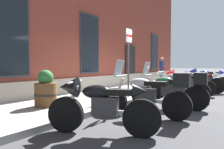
{
  "coord_description": "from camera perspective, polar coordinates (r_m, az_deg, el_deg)",
  "views": [
    {
      "loc": [
        -7.18,
        -3.13,
        1.21
      ],
      "look_at": [
        -0.81,
        1.09,
        0.87
      ],
      "focal_mm": 34.51,
      "sensor_mm": 36.0,
      "label": 1
    }
  ],
  "objects": [
    {
      "name": "pedestrian_blue_top",
      "position": [
        14.32,
        13.07,
        1.71
      ],
      "size": [
        0.55,
        0.49,
        1.58
      ],
      "color": "black",
      "rests_on": "sidewalk"
    },
    {
      "name": "motorcycle_silver_touring",
      "position": [
        5.01,
        9.69,
        -5.0
      ],
      "size": [
        0.67,
        2.14,
        1.33
      ],
      "color": "black",
      "rests_on": "ground_plane"
    },
    {
      "name": "motorcycle_black_sport",
      "position": [
        3.76,
        -3.63,
        -7.62
      ],
      "size": [
        0.89,
        1.91,
        0.99
      ],
      "color": "black",
      "rests_on": "ground_plane"
    },
    {
      "name": "motorcycle_red_sport",
      "position": [
        8.91,
        18.74,
        -1.69
      ],
      "size": [
        0.63,
        2.07,
        1.04
      ],
      "color": "black",
      "rests_on": "ground_plane"
    },
    {
      "name": "ground_plane",
      "position": [
        7.93,
        9.87,
        -6.24
      ],
      "size": [
        140.0,
        140.0,
        0.0
      ],
      "primitive_type": "plane",
      "color": "#38383A"
    },
    {
      "name": "motorcycle_grey_naked",
      "position": [
        7.58,
        16.82,
        -2.99
      ],
      "size": [
        0.62,
        2.07,
        1.0
      ],
      "color": "black",
      "rests_on": "ground_plane"
    },
    {
      "name": "motorcycle_green_touring",
      "position": [
        6.16,
        15.61,
        -3.74
      ],
      "size": [
        0.65,
        2.15,
        1.3
      ],
      "color": "black",
      "rests_on": "ground_plane"
    },
    {
      "name": "motorcycle_blue_sport",
      "position": [
        11.59,
        23.41,
        -0.78
      ],
      "size": [
        0.82,
        2.0,
        1.06
      ],
      "color": "black",
      "rests_on": "ground_plane"
    },
    {
      "name": "parking_sign",
      "position": [
        7.25,
        4.44,
        5.84
      ],
      "size": [
        0.36,
        0.07,
        2.3
      ],
      "color": "#4C4C51",
      "rests_on": "sidewalk"
    },
    {
      "name": "sidewalk",
      "position": [
        8.56,
        1.28,
        -5.1
      ],
      "size": [
        27.51,
        2.78,
        0.13
      ],
      "primitive_type": "cube",
      "color": "gray",
      "rests_on": "ground_plane"
    },
    {
      "name": "barrel_planter",
      "position": [
        5.85,
        -17.17,
        -4.09
      ],
      "size": [
        0.59,
        0.59,
        0.95
      ],
      "color": "brown",
      "rests_on": "sidewalk"
    },
    {
      "name": "motorcycle_white_sport",
      "position": [
        10.1,
        21.58,
        -1.33
      ],
      "size": [
        0.62,
        2.12,
        1.01
      ],
      "color": "black",
      "rests_on": "ground_plane"
    }
  ]
}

